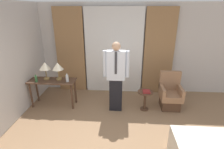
% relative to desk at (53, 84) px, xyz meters
% --- Properties ---
extents(wall_back, '(10.00, 0.06, 2.70)m').
position_rel_desk_xyz_m(wall_back, '(1.58, 1.13, 0.73)').
color(wall_back, beige).
rests_on(wall_back, ground_plane).
extents(curtain_sheer_center, '(1.72, 0.06, 2.58)m').
position_rel_desk_xyz_m(curtain_sheer_center, '(1.58, 1.00, 0.67)').
color(curtain_sheer_center, white).
rests_on(curtain_sheer_center, ground_plane).
extents(curtain_drape_left, '(0.87, 0.06, 2.58)m').
position_rel_desk_xyz_m(curtain_drape_left, '(0.24, 1.00, 0.67)').
color(curtain_drape_left, '#997047').
rests_on(curtain_drape_left, ground_plane).
extents(curtain_drape_right, '(0.87, 0.06, 2.58)m').
position_rel_desk_xyz_m(curtain_drape_right, '(2.92, 1.00, 0.67)').
color(curtain_drape_right, '#997047').
rests_on(curtain_drape_right, ground_plane).
extents(desk, '(1.23, 0.46, 0.74)m').
position_rel_desk_xyz_m(desk, '(0.00, 0.00, 0.00)').
color(desk, '#4C3323').
rests_on(desk, ground_plane).
extents(table_lamp_left, '(0.29, 0.29, 0.47)m').
position_rel_desk_xyz_m(table_lamp_left, '(-0.17, 0.06, 0.48)').
color(table_lamp_left, '#9E7F47').
rests_on(table_lamp_left, desk).
extents(table_lamp_right, '(0.29, 0.29, 0.47)m').
position_rel_desk_xyz_m(table_lamp_right, '(0.17, 0.06, 0.48)').
color(table_lamp_right, '#9E7F47').
rests_on(table_lamp_right, desk).
extents(bottle_near_edge, '(0.08, 0.08, 0.22)m').
position_rel_desk_xyz_m(bottle_near_edge, '(0.44, -0.06, 0.22)').
color(bottle_near_edge, silver).
rests_on(bottle_near_edge, desk).
extents(bottle_by_lamp, '(0.06, 0.06, 0.19)m').
position_rel_desk_xyz_m(bottle_by_lamp, '(-0.36, -0.13, 0.21)').
color(bottle_by_lamp, '#336638').
rests_on(bottle_by_lamp, desk).
extents(person, '(0.65, 0.22, 1.81)m').
position_rel_desk_xyz_m(person, '(1.71, -0.12, 0.37)').
color(person, black).
rests_on(person, ground_plane).
extents(armchair, '(0.55, 0.58, 0.96)m').
position_rel_desk_xyz_m(armchair, '(3.15, 0.12, -0.26)').
color(armchair, '#4C3323').
rests_on(armchair, ground_plane).
extents(side_table, '(0.40, 0.40, 0.53)m').
position_rel_desk_xyz_m(side_table, '(2.47, -0.06, -0.26)').
color(side_table, '#4C3323').
rests_on(side_table, ground_plane).
extents(book, '(0.18, 0.21, 0.03)m').
position_rel_desk_xyz_m(book, '(2.49, -0.09, -0.08)').
color(book, maroon).
rests_on(book, side_table).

